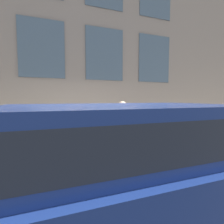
# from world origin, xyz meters

# --- Properties ---
(ground_plane) EXTENTS (80.00, 80.00, 0.00)m
(ground_plane) POSITION_xyz_m (0.00, 0.00, 0.00)
(ground_plane) COLOR #38383A
(sidewalk) EXTENTS (2.57, 60.00, 0.12)m
(sidewalk) POSITION_xyz_m (1.29, 0.00, 0.06)
(sidewalk) COLOR #A8A093
(sidewalk) RESTS_ON ground_plane
(building_facade) EXTENTS (0.33, 40.00, 10.04)m
(building_facade) POSITION_xyz_m (2.72, 0.00, 5.02)
(building_facade) COLOR gray
(building_facade) RESTS_ON ground_plane
(fire_hydrant) EXTENTS (0.36, 0.47, 0.76)m
(fire_hydrant) POSITION_xyz_m (0.56, -0.27, 0.51)
(fire_hydrant) COLOR gray
(fire_hydrant) RESTS_ON sidewalk
(person) EXTENTS (0.36, 0.24, 1.48)m
(person) POSITION_xyz_m (1.06, -1.12, 1.01)
(person) COLOR navy
(person) RESTS_ON sidewalk
(parked_truck_navy_near) EXTENTS (2.06, 5.05, 1.59)m
(parked_truck_navy_near) POSITION_xyz_m (-1.45, 0.04, 0.92)
(parked_truck_navy_near) COLOR black
(parked_truck_navy_near) RESTS_ON ground_plane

